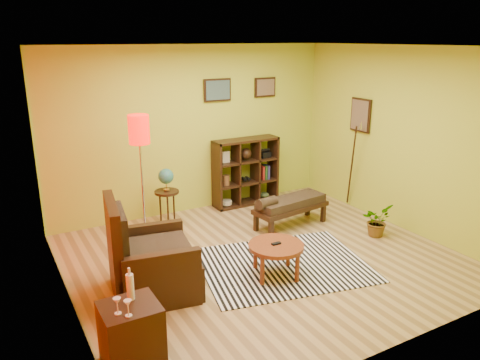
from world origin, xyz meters
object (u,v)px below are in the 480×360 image
side_cabinet (131,334)px  floor_lamp (140,142)px  bench (289,205)px  armchair (148,265)px  cube_shelf (246,172)px  globe_table (166,183)px  potted_plant (376,224)px  coffee_table (276,249)px

side_cabinet → floor_lamp: bearing=68.8°
side_cabinet → bench: size_ratio=0.70×
armchair → cube_shelf: 3.33m
globe_table → bench: 1.97m
globe_table → side_cabinet: bearing=-116.5°
potted_plant → globe_table: bearing=143.2°
floor_lamp → globe_table: floor_lamp is taller
side_cabinet → floor_lamp: size_ratio=0.48×
cube_shelf → side_cabinet: bearing=-133.6°
side_cabinet → coffee_table: bearing=20.0°
coffee_table → side_cabinet: bearing=-160.0°
side_cabinet → potted_plant: size_ratio=1.90×
armchair → potted_plant: 3.56m
globe_table → bench: size_ratio=0.71×
side_cabinet → cube_shelf: cube_shelf is taller
potted_plant → floor_lamp: bearing=157.7°
floor_lamp → potted_plant: floor_lamp is taller
coffee_table → armchair: armchair is taller
floor_lamp → potted_plant: (3.19, -1.31, -1.36)m
side_cabinet → bench: side_cabinet is taller
side_cabinet → globe_table: (1.50, 3.00, 0.40)m
armchair → potted_plant: armchair is taller
globe_table → potted_plant: 3.30m
coffee_table → cube_shelf: bearing=67.7°
armchair → floor_lamp: floor_lamp is taller
cube_shelf → potted_plant: 2.46m
bench → floor_lamp: bearing=170.5°
floor_lamp → side_cabinet: bearing=-111.2°
armchair → bench: 2.73m
cube_shelf → potted_plant: (1.00, -2.21, -0.41)m
side_cabinet → armchair: bearing=64.2°
armchair → cube_shelf: (2.56, 2.11, 0.24)m
floor_lamp → bench: (2.23, -0.37, -1.18)m
bench → globe_table: bearing=148.4°
cube_shelf → potted_plant: cube_shelf is taller
globe_table → bench: bearing=-31.6°
globe_table → potted_plant: size_ratio=1.93×
floor_lamp → bench: bearing=-9.5°
floor_lamp → bench: size_ratio=1.46×
armchair → floor_lamp: 1.74m
globe_table → cube_shelf: cube_shelf is taller
cube_shelf → bench: size_ratio=0.91×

